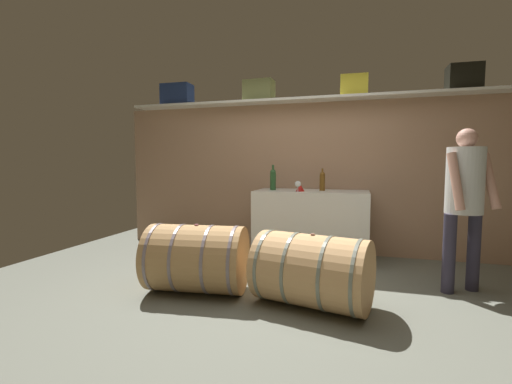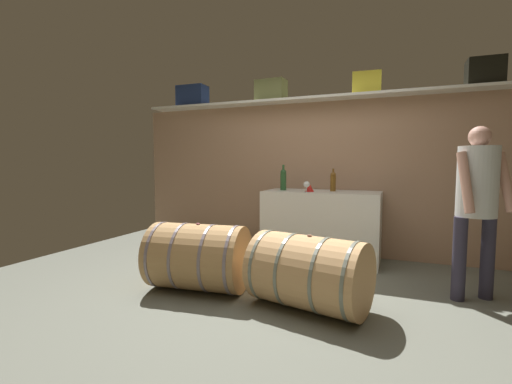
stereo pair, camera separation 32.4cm
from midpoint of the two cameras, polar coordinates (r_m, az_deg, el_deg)
ground_plane at (r=3.62m, az=7.17°, el=-15.24°), size 6.56×7.21×0.02m
back_wall_panel at (r=4.88m, az=11.83°, el=2.21°), size 5.36×0.10×2.04m
high_shelf_board at (r=4.80m, az=11.71°, el=14.57°), size 4.93×0.40×0.03m
toolcase_navy at (r=5.48m, az=-8.59°, el=15.15°), size 0.44×0.27×0.31m
toolcase_olive at (r=4.97m, az=4.39°, el=16.14°), size 0.41×0.26×0.28m
toolcase_yellow at (r=4.75m, az=19.59°, el=16.31°), size 0.34×0.24×0.26m
toolcase_black at (r=4.86m, az=34.92°, el=15.70°), size 0.36×0.28×0.30m
work_cabinet at (r=4.53m, az=12.63°, el=-5.39°), size 1.41×0.66×0.87m
wine_bottle_green at (r=4.56m, az=6.50°, el=2.11°), size 0.08×0.08×0.33m
wine_bottle_amber at (r=4.49m, az=14.48°, el=1.72°), size 0.07×0.07×0.28m
wine_glass at (r=4.25m, az=10.43°, el=1.16°), size 0.08×0.08×0.14m
red_funnel at (r=4.37m, az=10.84°, el=0.66°), size 0.11×0.11×0.09m
wine_barrel_near at (r=3.45m, az=-6.68°, el=-10.46°), size 0.97×0.73×0.65m
wine_barrel_far at (r=3.06m, az=11.72°, el=-12.72°), size 1.05×0.80×0.63m
winemaker_pouring at (r=3.72m, az=34.53°, el=-0.36°), size 0.50×0.45×1.54m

